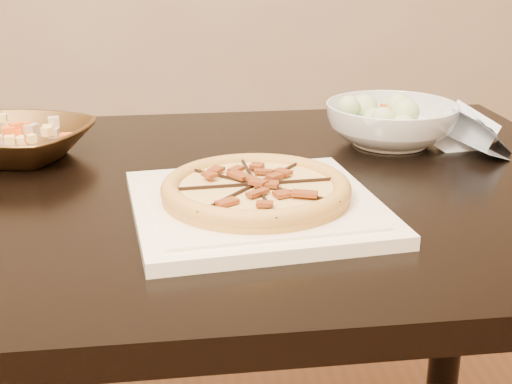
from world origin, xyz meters
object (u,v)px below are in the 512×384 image
(bronze_bowl, at_px, (19,142))
(salad_bowl, at_px, (391,124))
(plate, at_px, (256,206))
(pizza, at_px, (256,189))
(dining_table, at_px, (173,251))

(bronze_bowl, xyz_separation_m, salad_bowl, (0.62, 0.03, 0.01))
(plate, bearing_deg, pizza, 177.73)
(plate, relative_size, pizza, 1.44)
(plate, bearing_deg, dining_table, 132.13)
(pizza, bearing_deg, dining_table, 132.12)
(dining_table, bearing_deg, pizza, -47.88)
(pizza, distance_m, bronze_bowl, 0.45)
(plate, xyz_separation_m, pizza, (-0.00, 0.00, 0.02))
(pizza, height_order, bronze_bowl, bronze_bowl)
(plate, distance_m, salad_bowl, 0.40)
(pizza, relative_size, salad_bowl, 1.09)
(dining_table, xyz_separation_m, bronze_bowl, (-0.24, 0.15, 0.14))
(salad_bowl, bearing_deg, dining_table, -154.72)
(salad_bowl, bearing_deg, pizza, -130.61)
(pizza, bearing_deg, salad_bowl, 49.39)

